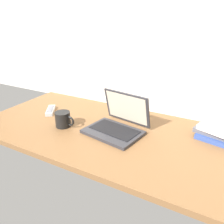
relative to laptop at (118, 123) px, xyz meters
The scene contains 5 objects.
desk 0.08m from the laptop, 155.73° to the right, with size 1.60×0.76×0.03m.
laptop is the anchor object (origin of this frame).
coffee_mug 0.33m from the laptop, 161.11° to the right, with size 0.13×0.09×0.09m.
remote_control_near 0.54m from the laptop, behind, with size 0.13×0.16×0.02m.
book_stack 0.53m from the laptop, 19.09° to the left, with size 0.23×0.19×0.08m.
Camera 1 is at (0.57, -1.01, 0.65)m, focal length 36.01 mm.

